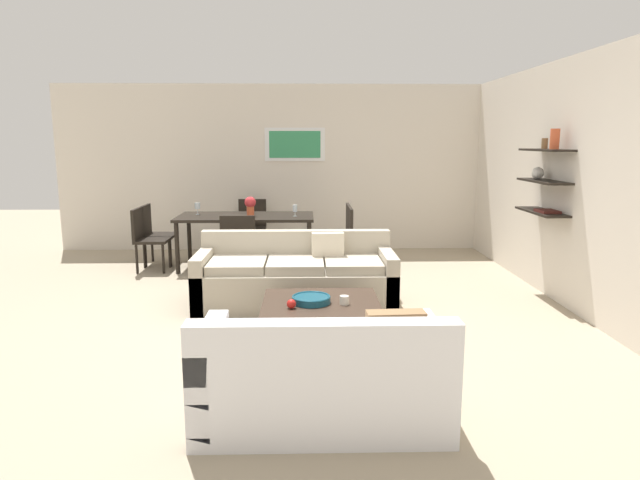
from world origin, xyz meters
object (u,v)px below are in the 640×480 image
Objects in this scene: apple_on_coffee_table at (291,304)px; candle_jar at (344,300)px; coffee_table at (321,325)px; dining_chair_left_far at (154,230)px; sofa_beige at (296,278)px; dining_chair_right_far at (340,230)px; wine_glass_left_far at (197,206)px; dining_chair_foot at (239,243)px; wine_glass_head at (249,205)px; dining_chair_head at (252,223)px; wine_glass_right_near at (295,209)px; dining_table at (246,220)px; decorative_bowl at (311,299)px; dining_chair_left_near at (146,235)px; dining_chair_right_near at (342,234)px; centerpiece_vase at (250,205)px; loveseat_white at (323,377)px.

candle_jar is at bearing 13.24° from apple_on_coffee_table.
candle_jar is (0.21, -0.01, 0.23)m from coffee_table.
dining_chair_left_far reaches higher than candle_jar.
dining_chair_right_far reaches higher than sofa_beige.
dining_chair_left_far is 5.20× the size of wine_glass_left_far.
dining_chair_foot is 1.32m from wine_glass_head.
apple_on_coffee_table is 0.09× the size of dining_chair_left_far.
dining_chair_head is 5.20× the size of wine_glass_left_far.
wine_glass_right_near is (1.41, -0.23, -0.01)m from wine_glass_left_far.
wine_glass_right_near is (0.71, -0.11, 0.18)m from dining_table.
apple_on_coffee_table is at bearing -58.80° from dining_chair_left_far.
dining_table is at bearing 106.27° from decorative_bowl.
dining_chair_left_near and dining_chair_right_near have the same top height.
centerpiece_vase is (-0.66, 3.21, 0.49)m from apple_on_coffee_table.
candle_jar is 0.09× the size of dining_chair_foot.
wine_glass_right_near is (0.71, 0.75, 0.35)m from dining_chair_foot.
wine_glass_head reaches higher than dining_table.
dining_chair_foot is at bearing 117.64° from candle_jar.
wine_glass_left_far reaches higher than wine_glass_head.
wine_glass_head is 0.55× the size of centerpiece_vase.
decorative_bowl is 3.02m from wine_glass_right_near.
wine_glass_head is 0.87m from wine_glass_right_near.
dining_chair_foot is (-0.75, 0.99, 0.21)m from sofa_beige.
dining_chair_foot is at bearing -133.13° from wine_glass_right_near.
decorative_bowl is 2.11× the size of wine_glass_right_near.
apple_on_coffee_table is 0.30× the size of centerpiece_vase.
decorative_bowl is 3.62m from wine_glass_left_far.
coffee_table is at bearing -62.47° from wine_glass_left_far.
decorative_bowl is at bearing -98.02° from dining_chair_right_far.
coffee_table is at bearing 177.17° from candle_jar.
dining_chair_left_near is at bearing 141.99° from sofa_beige.
decorative_bowl is 2.41m from dining_chair_foot.
loveseat_white is 4.86m from dining_chair_left_near.
dining_chair_head reaches higher than coffee_table.
candle_jar is (0.23, 1.32, 0.13)m from loveseat_white.
wine_glass_head is at bearing 90.00° from dining_table.
wine_glass_head is at bearing 104.49° from decorative_bowl.
dining_chair_left_far is at bearing 172.01° from wine_glass_left_far.
dining_table is 0.89m from dining_chair_foot.
centerpiece_vase is at bearing 84.99° from dining_chair_foot.
dining_chair_right_far is 1.38m from centerpiece_vase.
dining_chair_right_far is (0.17, 3.36, 0.09)m from candle_jar.
candle_jar is 0.04× the size of dining_table.
dining_chair_head is (-0.97, 5.34, 0.21)m from loveseat_white.
wine_glass_right_near is (-0.04, 1.75, 0.57)m from sofa_beige.
decorative_bowl is at bearing 43.34° from apple_on_coffee_table.
decorative_bowl is 0.39× the size of dining_chair_right_near.
centerpiece_vase is at bearing -80.90° from wine_glass_head.
centerpiece_vase reaches higher than dining_chair_right_far.
candle_jar is 0.48m from apple_on_coffee_table.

